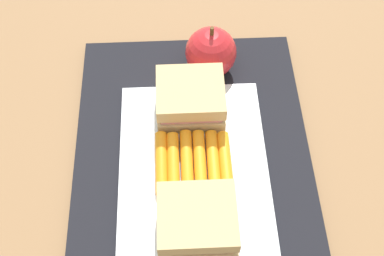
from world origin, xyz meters
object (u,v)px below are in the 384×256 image
at_px(sandwich_half_right, 190,99).
at_px(sandwich_half_left, 197,221).
at_px(apple, 211,52).
at_px(food_tray, 193,167).
at_px(carrot_sticks_bundle, 193,162).

bearing_deg(sandwich_half_right, sandwich_half_left, 180.00).
height_order(sandwich_half_left, apple, apple).
xyz_separation_m(food_tray, apple, (0.15, -0.03, 0.03)).
bearing_deg(carrot_sticks_bundle, food_tray, -133.95).
xyz_separation_m(sandwich_half_left, carrot_sticks_bundle, (0.08, 0.00, -0.02)).
height_order(carrot_sticks_bundle, apple, apple).
xyz_separation_m(food_tray, carrot_sticks_bundle, (0.00, 0.00, 0.01)).
bearing_deg(sandwich_half_right, carrot_sticks_bundle, 179.86).
bearing_deg(apple, food_tray, 169.04).
height_order(food_tray, carrot_sticks_bundle, carrot_sticks_bundle).
xyz_separation_m(food_tray, sandwich_half_right, (0.08, 0.00, 0.03)).
height_order(sandwich_half_right, carrot_sticks_bundle, sandwich_half_right).
distance_m(carrot_sticks_bundle, apple, 0.15).
relative_size(sandwich_half_left, apple, 1.04).
relative_size(food_tray, sandwich_half_left, 2.88).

